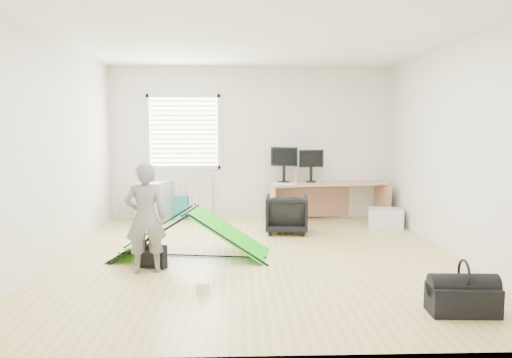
{
  "coord_description": "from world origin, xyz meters",
  "views": [
    {
      "loc": [
        -0.23,
        -6.18,
        1.64
      ],
      "look_at": [
        0.0,
        0.4,
        0.95
      ],
      "focal_mm": 35.0,
      "sensor_mm": 36.0,
      "label": 1
    }
  ],
  "objects_px": {
    "desk": "(327,202)",
    "office_chair": "(287,214)",
    "laptop_bag": "(152,256)",
    "monitor_right": "(311,170)",
    "thermos": "(296,176)",
    "person": "(145,218)",
    "filing_cabinet": "(154,202)",
    "kite": "(191,233)",
    "duffel_bag": "(463,300)",
    "storage_crate": "(385,218)",
    "monitor_left": "(284,170)"
  },
  "relations": [
    {
      "from": "desk",
      "to": "monitor_left",
      "type": "xyz_separation_m",
      "value": [
        -0.76,
        0.04,
        0.56
      ]
    },
    {
      "from": "desk",
      "to": "laptop_bag",
      "type": "bearing_deg",
      "value": -141.86
    },
    {
      "from": "monitor_right",
      "to": "office_chair",
      "type": "relative_size",
      "value": 0.67
    },
    {
      "from": "desk",
      "to": "person",
      "type": "bearing_deg",
      "value": -140.39
    },
    {
      "from": "monitor_right",
      "to": "kite",
      "type": "height_order",
      "value": "monitor_right"
    },
    {
      "from": "person",
      "to": "laptop_bag",
      "type": "xyz_separation_m",
      "value": [
        0.03,
        0.18,
        -0.49
      ]
    },
    {
      "from": "thermos",
      "to": "duffel_bag",
      "type": "relative_size",
      "value": 0.38
    },
    {
      "from": "storage_crate",
      "to": "desk",
      "type": "bearing_deg",
      "value": 145.75
    },
    {
      "from": "desk",
      "to": "office_chair",
      "type": "distance_m",
      "value": 1.25
    },
    {
      "from": "office_chair",
      "to": "duffel_bag",
      "type": "relative_size",
      "value": 1.11
    },
    {
      "from": "filing_cabinet",
      "to": "storage_crate",
      "type": "distance_m",
      "value": 3.92
    },
    {
      "from": "monitor_left",
      "to": "kite",
      "type": "relative_size",
      "value": 0.24
    },
    {
      "from": "laptop_bag",
      "to": "monitor_right",
      "type": "bearing_deg",
      "value": 73.26
    },
    {
      "from": "monitor_left",
      "to": "thermos",
      "type": "bearing_deg",
      "value": 33.63
    },
    {
      "from": "kite",
      "to": "storage_crate",
      "type": "relative_size",
      "value": 3.51
    },
    {
      "from": "monitor_left",
      "to": "laptop_bag",
      "type": "relative_size",
      "value": 1.3
    },
    {
      "from": "person",
      "to": "storage_crate",
      "type": "xyz_separation_m",
      "value": [
        3.45,
        2.42,
        -0.47
      ]
    },
    {
      "from": "desk",
      "to": "thermos",
      "type": "bearing_deg",
      "value": 161.36
    },
    {
      "from": "kite",
      "to": "person",
      "type": "bearing_deg",
      "value": -114.46
    },
    {
      "from": "monitor_left",
      "to": "office_chair",
      "type": "height_order",
      "value": "monitor_left"
    },
    {
      "from": "thermos",
      "to": "office_chair",
      "type": "relative_size",
      "value": 0.35
    },
    {
      "from": "monitor_right",
      "to": "person",
      "type": "relative_size",
      "value": 0.35
    },
    {
      "from": "thermos",
      "to": "person",
      "type": "xyz_separation_m",
      "value": [
        -2.05,
        -3.1,
        -0.16
      ]
    },
    {
      "from": "monitor_right",
      "to": "kite",
      "type": "bearing_deg",
      "value": -138.19
    },
    {
      "from": "filing_cabinet",
      "to": "duffel_bag",
      "type": "xyz_separation_m",
      "value": [
        3.43,
        -4.4,
        -0.22
      ]
    },
    {
      "from": "laptop_bag",
      "to": "duffel_bag",
      "type": "height_order",
      "value": "laptop_bag"
    },
    {
      "from": "filing_cabinet",
      "to": "monitor_right",
      "type": "distance_m",
      "value": 2.78
    },
    {
      "from": "office_chair",
      "to": "filing_cabinet",
      "type": "bearing_deg",
      "value": -18.31
    },
    {
      "from": "monitor_right",
      "to": "kite",
      "type": "relative_size",
      "value": 0.22
    },
    {
      "from": "duffel_bag",
      "to": "person",
      "type": "bearing_deg",
      "value": 158.72
    },
    {
      "from": "desk",
      "to": "office_chair",
      "type": "relative_size",
      "value": 3.05
    },
    {
      "from": "thermos",
      "to": "laptop_bag",
      "type": "relative_size",
      "value": 0.62
    },
    {
      "from": "kite",
      "to": "monitor_right",
      "type": "bearing_deg",
      "value": 60.92
    },
    {
      "from": "desk",
      "to": "storage_crate",
      "type": "bearing_deg",
      "value": -43.94
    },
    {
      "from": "filing_cabinet",
      "to": "kite",
      "type": "distance_m",
      "value": 2.51
    },
    {
      "from": "filing_cabinet",
      "to": "laptop_bag",
      "type": "distance_m",
      "value": 2.89
    },
    {
      "from": "thermos",
      "to": "person",
      "type": "bearing_deg",
      "value": -123.5
    },
    {
      "from": "desk",
      "to": "monitor_right",
      "type": "distance_m",
      "value": 0.62
    },
    {
      "from": "desk",
      "to": "filing_cabinet",
      "type": "distance_m",
      "value": 3.01
    },
    {
      "from": "desk",
      "to": "monitor_right",
      "type": "relative_size",
      "value": 4.57
    },
    {
      "from": "filing_cabinet",
      "to": "desk",
      "type": "bearing_deg",
      "value": 20.36
    },
    {
      "from": "thermos",
      "to": "office_chair",
      "type": "bearing_deg",
      "value": -103.94
    },
    {
      "from": "monitor_right",
      "to": "storage_crate",
      "type": "height_order",
      "value": "monitor_right"
    },
    {
      "from": "kite",
      "to": "storage_crate",
      "type": "xyz_separation_m",
      "value": [
        3.01,
        1.75,
        -0.15
      ]
    },
    {
      "from": "monitor_left",
      "to": "duffel_bag",
      "type": "bearing_deg",
      "value": -54.0
    },
    {
      "from": "filing_cabinet",
      "to": "duffel_bag",
      "type": "height_order",
      "value": "filing_cabinet"
    },
    {
      "from": "laptop_bag",
      "to": "duffel_bag",
      "type": "distance_m",
      "value": 3.37
    },
    {
      "from": "thermos",
      "to": "laptop_bag",
      "type": "bearing_deg",
      "value": -124.76
    },
    {
      "from": "desk",
      "to": "filing_cabinet",
      "type": "xyz_separation_m",
      "value": [
        -3.01,
        0.02,
        0.01
      ]
    },
    {
      "from": "laptop_bag",
      "to": "duffel_bag",
      "type": "relative_size",
      "value": 0.62
    }
  ]
}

